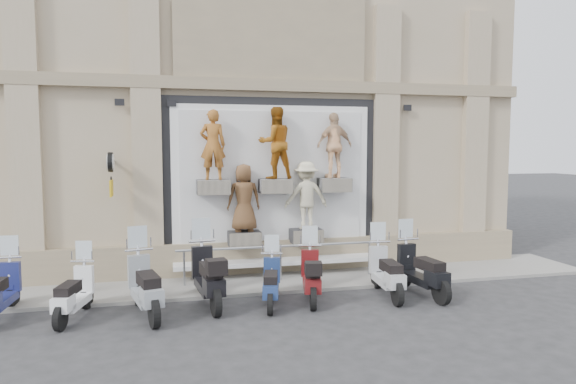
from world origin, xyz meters
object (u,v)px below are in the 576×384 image
object	(u,v)px
clock_sign_bracket	(111,169)
scooter_c	(145,274)
scooter_b	(74,283)
scooter_h	(422,259)
scooter_e	(271,273)
scooter_d	(208,264)
scooter_f	(311,265)
scooter_g	(387,262)
guard_rail	(281,264)

from	to	relation	value
clock_sign_bracket	scooter_c	size ratio (longest dim) A/B	0.49
scooter_b	scooter_h	distance (m)	7.24
clock_sign_bracket	scooter_e	bearing A→B (deg)	-33.15
scooter_b	scooter_d	xyz separation A→B (m)	(2.57, 0.28, 0.16)
scooter_b	scooter_e	xyz separation A→B (m)	(3.85, -0.04, -0.01)
scooter_b	scooter_f	distance (m)	4.76
scooter_b	scooter_g	distance (m)	6.45
scooter_h	scooter_d	bearing A→B (deg)	168.86
scooter_d	scooter_e	world-z (taller)	scooter_d
scooter_d	scooter_g	world-z (taller)	scooter_d
scooter_e	guard_rail	bearing A→B (deg)	84.37
clock_sign_bracket	scooter_b	xyz separation A→B (m)	(-0.53, -2.12, -2.09)
guard_rail	scooter_d	size ratio (longest dim) A/B	2.36
scooter_c	scooter_g	size ratio (longest dim) A/B	1.08
guard_rail	clock_sign_bracket	size ratio (longest dim) A/B	4.96
scooter_b	scooter_g	xyz separation A→B (m)	(6.45, -0.01, 0.07)
scooter_h	clock_sign_bracket	bearing A→B (deg)	155.27
scooter_b	scooter_h	xyz separation A→B (m)	(7.24, -0.11, 0.11)
clock_sign_bracket	scooter_f	distance (m)	5.11
scooter_b	scooter_c	size ratio (longest dim) A/B	0.84
clock_sign_bracket	scooter_h	bearing A→B (deg)	-18.42
scooter_f	scooter_d	bearing A→B (deg)	-171.88
scooter_b	scooter_g	size ratio (longest dim) A/B	0.90
scooter_h	scooter_c	bearing A→B (deg)	173.90
clock_sign_bracket	scooter_b	bearing A→B (deg)	-104.08
guard_rail	scooter_g	world-z (taller)	scooter_g
clock_sign_bracket	scooter_g	xyz separation A→B (m)	(5.92, -2.13, -2.02)
scooter_d	scooter_h	world-z (taller)	scooter_d
scooter_d	clock_sign_bracket	bearing A→B (deg)	131.47
clock_sign_bracket	scooter_d	world-z (taller)	clock_sign_bracket
clock_sign_bracket	scooter_b	size ratio (longest dim) A/B	0.58
scooter_h	scooter_e	bearing A→B (deg)	172.55
scooter_c	scooter_f	world-z (taller)	scooter_c
scooter_e	scooter_g	size ratio (longest dim) A/B	0.89
scooter_d	scooter_f	size ratio (longest dim) A/B	1.14
scooter_c	scooter_d	world-z (taller)	scooter_d
scooter_c	scooter_e	bearing A→B (deg)	-11.42
scooter_e	clock_sign_bracket	bearing A→B (deg)	160.15
scooter_d	scooter_f	world-z (taller)	scooter_d
scooter_c	scooter_g	distance (m)	5.13
scooter_c	clock_sign_bracket	bearing A→B (deg)	95.96
scooter_c	scooter_b	bearing A→B (deg)	160.83
scooter_b	scooter_g	world-z (taller)	scooter_g
scooter_f	scooter_h	world-z (taller)	scooter_h
clock_sign_bracket	scooter_f	xyz separation A→B (m)	(4.23, -2.02, -2.04)
clock_sign_bracket	scooter_f	bearing A→B (deg)	-25.49
scooter_g	scooter_b	bearing A→B (deg)	-174.73
guard_rail	scooter_b	distance (m)	4.74
scooter_e	scooter_f	distance (m)	0.93
guard_rail	scooter_b	world-z (taller)	scooter_b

